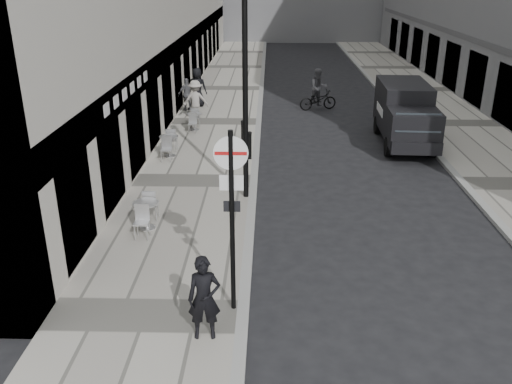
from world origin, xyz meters
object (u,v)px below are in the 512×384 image
lamppost (245,83)px  panel_van (405,111)px  cyclist (318,94)px  walking_man (204,298)px  sign_post (232,200)px

lamppost → panel_van: bearing=44.6°
panel_van → cyclist: bearing=121.0°
walking_man → sign_post: 1.93m
walking_man → panel_van: size_ratio=0.33×
walking_man → panel_van: 14.72m
lamppost → sign_post: bearing=-90.0°
sign_post → panel_van: bearing=63.1°
walking_man → sign_post: sign_post is taller
lamppost → panel_van: size_ratio=1.23×
lamppost → cyclist: lamppost is taller
panel_van → walking_man: bearing=-114.1°
sign_post → cyclist: (3.17, 17.85, -1.76)m
cyclist → panel_van: bearing=-78.2°
lamppost → cyclist: size_ratio=3.03×
walking_man → lamppost: 7.50m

